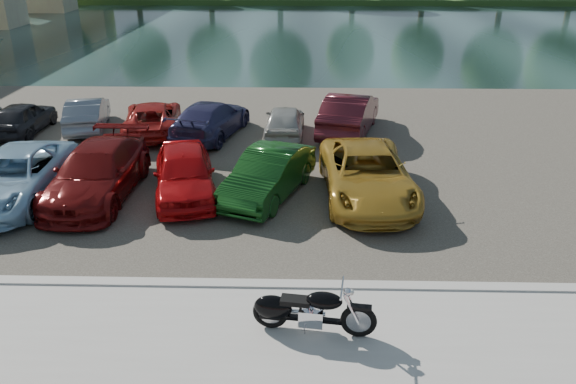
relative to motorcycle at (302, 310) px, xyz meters
The scene contains 16 objects.
ground 0.75m from the motorcycle, 69.64° to the right, with size 200.00×200.00×0.00m, color #595447.
kerb 1.62m from the motorcycle, 83.57° to the left, with size 60.00×0.30×0.14m, color #AFABA4.
parking_lot 10.55m from the motorcycle, 89.06° to the left, with size 60.00×18.00×0.04m, color #3C3730.
river 39.54m from the motorcycle, 89.75° to the left, with size 120.00×40.00×0.00m, color #172927.
motorcycle is the anchor object (origin of this frame).
car_2 10.02m from the motorcycle, 144.69° to the left, with size 2.34×5.08×1.41m, color #96BEDA.
car_3 8.51m from the motorcycle, 133.82° to the left, with size 2.06×5.06×1.47m, color #610E0D.
car_4 7.12m from the motorcycle, 118.63° to the left, with size 1.68×4.18×1.43m, color #B30B0E.
car_5 6.33m from the motorcycle, 98.99° to the left, with size 1.44×4.13×1.36m, color #114013.
car_6 6.49m from the motorcycle, 73.60° to the left, with size 2.40×5.20×1.45m, color #B18528.
car_8 16.02m from the motorcycle, 132.16° to the left, with size 1.46×3.63×1.24m, color black.
car_9 15.05m from the motorcycle, 124.14° to the left, with size 1.33×3.80×1.25m, color slate.
car_10 13.29m from the motorcycle, 115.66° to the left, with size 2.04×4.42×1.23m, color #A71F1B.
car_11 12.19m from the motorcycle, 106.60° to the left, with size 1.88×4.63×1.34m, color #2B2A52.
car_12 11.66m from the motorcycle, 93.38° to the left, with size 1.44×3.59×1.22m, color #A1A19C.
car_13 12.40m from the motorcycle, 81.78° to the left, with size 1.62×4.66×1.53m, color #47121A.
Camera 1 is at (-0.23, -8.15, 6.82)m, focal length 35.00 mm.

